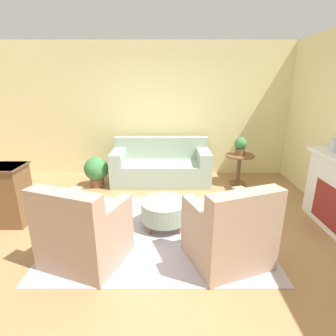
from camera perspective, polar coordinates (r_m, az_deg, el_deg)
ground_plane at (r=3.81m, az=-2.28°, el=-13.41°), size 16.00×16.00×0.00m
wall_back at (r=5.81m, az=-1.61°, el=12.28°), size 8.94×0.12×2.80m
rug at (r=3.81m, az=-2.28°, el=-13.35°), size 2.83×2.22×0.01m
couch at (r=5.44m, az=-1.77°, el=0.33°), size 1.97×0.88×0.89m
armchair_left at (r=3.19m, az=-18.35°, el=-13.41°), size 1.04×0.99×0.96m
armchair_right at (r=3.12m, az=13.12°, el=-13.66°), size 1.04×0.99×0.96m
ottoman_table at (r=3.77m, az=-1.02°, el=-9.20°), size 0.66×0.66×0.39m
side_table at (r=5.47m, az=14.92°, el=0.91°), size 0.58×0.58×0.62m
vase_mantel_near at (r=4.42m, az=32.35°, el=4.28°), size 0.16×0.16×0.24m
potted_plant_on_side_table at (r=5.37m, az=15.25°, el=4.76°), size 0.24×0.24×0.35m
potted_plant_floor at (r=5.37m, az=-15.61°, el=-0.47°), size 0.47×0.47×0.60m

